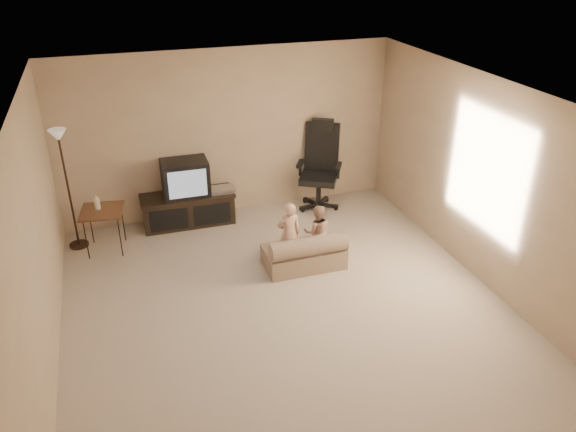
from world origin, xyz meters
name	(u,v)px	position (x,y,z in m)	size (l,w,h in m)	color
floor	(286,308)	(0.00, 0.00, 0.00)	(5.50, 5.50, 0.00)	beige
room_shell	(286,190)	(0.00, 0.00, 1.52)	(5.50, 5.50, 5.50)	white
tv_stand	(188,198)	(-0.72, 2.49, 0.41)	(1.40, 0.53, 0.99)	black
office_chair	(320,177)	(1.35, 2.43, 0.50)	(0.87, 0.88, 1.38)	black
side_table	(102,211)	(-1.92, 2.07, 0.59)	(0.62, 0.62, 0.82)	brown
floor_lamp	(63,163)	(-2.30, 2.30, 1.24)	(0.26, 0.26, 1.69)	black
child_sofa	(305,254)	(0.51, 0.77, 0.20)	(1.02, 0.58, 0.50)	gray
toddler_left	(289,233)	(0.35, 0.96, 0.43)	(0.32, 0.23, 0.87)	#E0AB8C
toddler_right	(317,232)	(0.75, 0.98, 0.38)	(0.37, 0.20, 0.76)	#E0AB8C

